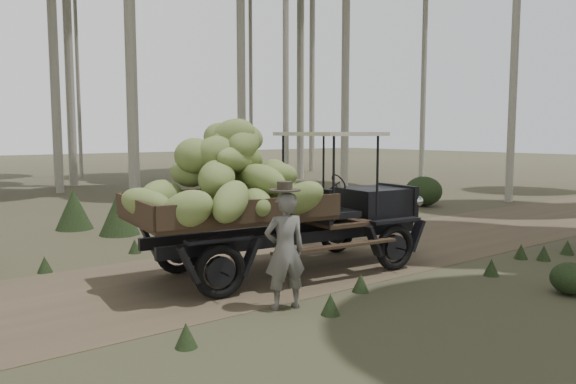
# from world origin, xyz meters

# --- Properties ---
(ground) EXTENTS (120.00, 120.00, 0.00)m
(ground) POSITION_xyz_m (0.00, 0.00, 0.00)
(ground) COLOR #473D2B
(ground) RESTS_ON ground
(dirt_track) EXTENTS (70.00, 4.00, 0.01)m
(dirt_track) POSITION_xyz_m (0.00, 0.00, 0.00)
(dirt_track) COLOR brown
(dirt_track) RESTS_ON ground
(banana_truck) EXTENTS (5.81, 2.87, 2.84)m
(banana_truck) POSITION_xyz_m (-0.36, -0.50, 1.64)
(banana_truck) COLOR black
(banana_truck) RESTS_ON ground
(farmer) EXTENTS (0.70, 0.55, 1.82)m
(farmer) POSITION_xyz_m (-0.97, -2.14, 0.86)
(farmer) COLOR #5B5A53
(farmer) RESTS_ON ground
(undergrowth) EXTENTS (18.76, 23.88, 1.19)m
(undergrowth) POSITION_xyz_m (-0.60, 0.65, 0.50)
(undergrowth) COLOR #233319
(undergrowth) RESTS_ON ground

